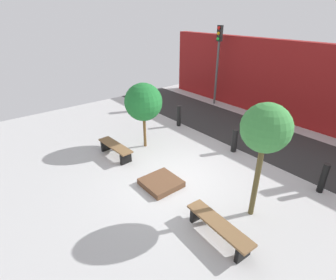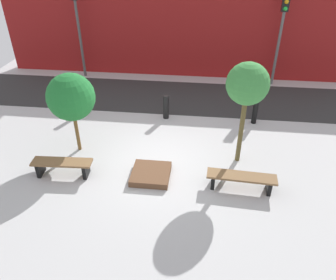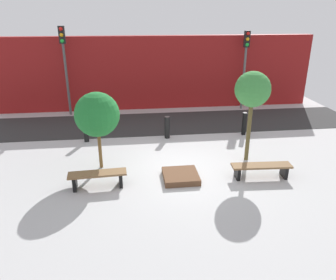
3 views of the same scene
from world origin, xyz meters
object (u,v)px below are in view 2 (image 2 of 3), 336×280
Objects in this scene: bollard_center at (255,111)px; traffic_light_west at (77,13)px; tree_behind_right_bench at (248,85)px; planter_bed at (151,174)px; bollard_left at (166,107)px; bench_left at (62,165)px; bollard_far_left at (81,101)px; bench_right at (241,179)px; tree_behind_left_bench at (71,97)px; traffic_light_mid_west at (282,23)px.

bollard_center is 0.23× the size of traffic_light_west.
traffic_light_west reaches higher than tree_behind_right_bench.
planter_bed is 3.52m from bollard_left.
bollard_far_left reaches higher than bench_left.
bench_right is at bearing -90.00° from tree_behind_right_bench.
planter_bed is at bearing -90.00° from bollard_left.
bollard_far_left is at bearing 180.00° from bollard_left.
tree_behind_right_bench is 3.13× the size of bollard_far_left.
bollard_far_left is (-3.21, 3.50, 0.40)m from planter_bed.
bench_right is 0.44× the size of traffic_light_west.
bench_left is 1.88× the size of bollard_left.
bench_right is at bearing -14.78° from tree_behind_left_bench.
traffic_light_mid_west is (1.17, 3.74, 2.21)m from bollard_center.
bench_left is 6.78m from bollard_center.
tree_behind_right_bench reaches higher than bollard_far_left.
traffic_light_mid_west is at bearing 78.96° from bench_right.
tree_behind_left_bench is at bearing 155.91° from planter_bed.
planter_bed is 1.09× the size of bollard_far_left.
tree_behind_left_bench is at bearing 180.00° from tree_behind_right_bench.
traffic_light_mid_west is (1.90, 6.13, 0.24)m from tree_behind_right_bench.
bench_right is 3.77m from bollard_center.
bollard_far_left is (-0.73, 3.70, 0.15)m from bench_left.
bollard_center is at bearing 29.75° from bench_left.
tree_behind_left_bench is 3.71m from bollard_left.
tree_behind_left_bench is 9.24m from traffic_light_mid_west.
traffic_light_west is at bearing 135.97° from bench_right.
planter_bed is at bearing 1.32° from bench_left.
bollard_far_left is 1.03× the size of bollard_center.
traffic_light_mid_west is at bearing 26.24° from bollard_far_left.
bollard_far_left is (-5.69, 3.70, 0.17)m from bench_right.
planter_bed is 8.85m from traffic_light_mid_west.
bench_right is 0.47× the size of traffic_light_mid_west.
traffic_light_mid_west is at bearing 44.03° from bench_left.
bench_left reaches higher than planter_bed.
bollard_left is at bearing 127.12° from bench_right.
bollard_center reaches higher than bollard_left.
tree_behind_right_bench is at bearing -43.95° from bollard_left.
planter_bed is at bearing -132.51° from bollard_center.
bench_left is 0.41× the size of traffic_light_west.
traffic_light_west reaches higher than bollard_far_left.
bench_right is at bearing -3.29° from bench_left.
bollard_far_left is 0.25× the size of traffic_light_mid_west.
bench_left is at bearing -78.87° from bollard_far_left.
bollard_center is at bearing 0.00° from bollard_left.
bollard_left is at bearing 136.05° from tree_behind_right_bench.
bench_left is at bearing -132.68° from traffic_light_mid_west.
bollard_center is at bearing 0.00° from bollard_far_left.
bench_right is at bearing -56.17° from bollard_left.
bollard_center is at bearing 82.16° from bench_right.
tree_behind_right_bench is 0.73× the size of traffic_light_west.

